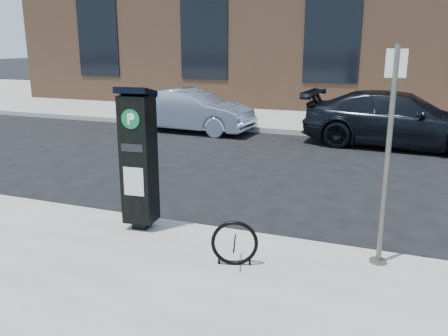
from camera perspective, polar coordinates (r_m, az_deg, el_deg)
The scene contains 10 objects.
ground at distance 6.99m, azimuth -3.97°, elevation -7.90°, with size 120.00×120.00×0.00m, color black.
sidewalk_far at distance 20.18m, azimuth 13.27°, elevation 7.06°, with size 60.00×12.00×0.15m, color gray.
curb_near at distance 6.94m, azimuth -4.05°, elevation -7.39°, with size 60.00×0.12×0.16m, color #9E9B93.
curb_far at distance 14.35m, azimuth 9.77°, elevation 4.16°, with size 60.00×0.12×0.16m, color #9E9B93.
building at distance 23.02m, azimuth 15.04°, elevation 18.05°, with size 28.00×10.05×8.25m.
parking_kiosk at distance 6.60m, azimuth -10.23°, elevation 1.27°, with size 0.49×0.44×2.00m.
sign_pole at distance 5.67m, azimuth 19.05°, elevation 0.87°, with size 0.22×0.20×2.54m.
bike_rack at distance 5.63m, azimuth 1.28°, elevation -9.05°, with size 0.54×0.21×0.56m.
car_silver at distance 14.77m, azimuth -4.12°, elevation 6.92°, with size 1.39×3.97×1.31m, color #919EB8.
car_dark at distance 13.36m, azimuth 20.30°, elevation 5.48°, with size 2.03×4.99×1.45m, color black.
Camera 1 is at (2.77, -5.81, 2.71)m, focal length 38.00 mm.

